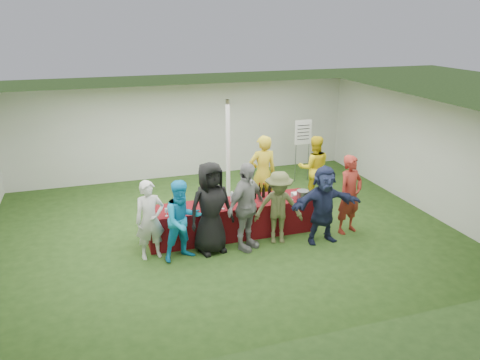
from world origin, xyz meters
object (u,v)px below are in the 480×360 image
object	(u,v)px
staff_pourer	(263,173)
customer_1	(183,220)
wine_list_sign	(303,137)
customer_4	(279,208)
staff_back	(314,168)
customer_3	(246,207)
serving_table	(231,219)
customer_5	(323,205)
customer_6	(350,195)
customer_2	(211,208)
dump_bucket	(303,194)
customer_0	(150,220)

from	to	relation	value
staff_pourer	customer_1	distance (m)	2.98
wine_list_sign	customer_4	xyz separation A→B (m)	(-2.13, -3.42, -0.53)
staff_back	customer_3	world-z (taller)	customer_3
wine_list_sign	serving_table	bearing A→B (deg)	-136.75
customer_5	customer_6	size ratio (longest dim) A/B	0.95
staff_back	customer_2	world-z (taller)	customer_2
customer_3	customer_4	size ratio (longest dim) A/B	1.17
serving_table	customer_6	bearing A→B (deg)	-14.05
dump_bucket	wine_list_sign	distance (m)	3.35
serving_table	dump_bucket	world-z (taller)	dump_bucket
customer_6	customer_0	bearing A→B (deg)	160.64
customer_1	customer_2	xyz separation A→B (m)	(0.60, 0.13, 0.13)
dump_bucket	customer_1	size ratio (longest dim) A/B	0.16
customer_6	staff_pourer	bearing A→B (deg)	110.59
customer_4	customer_5	size ratio (longest dim) A/B	0.94
customer_6	serving_table	bearing A→B (deg)	148.67
staff_back	customer_2	distance (m)	3.82
wine_list_sign	customer_1	distance (m)	5.46
wine_list_sign	staff_back	world-z (taller)	wine_list_sign
dump_bucket	customer_5	world-z (taller)	customer_5
customer_0	customer_2	size ratio (longest dim) A/B	0.84
customer_4	staff_pourer	bearing A→B (deg)	95.32
staff_pourer	staff_back	size ratio (longest dim) A/B	1.12
customer_2	customer_4	bearing A→B (deg)	-12.62
serving_table	customer_0	distance (m)	1.89
customer_4	customer_0	bearing A→B (deg)	-168.36
staff_pourer	customer_2	bearing A→B (deg)	45.40
customer_6	customer_4	bearing A→B (deg)	162.78
customer_0	customer_5	bearing A→B (deg)	-14.38
staff_back	customer_3	size ratio (longest dim) A/B	0.92
serving_table	customer_4	bearing A→B (deg)	-36.90
wine_list_sign	customer_5	distance (m)	3.90
dump_bucket	customer_0	bearing A→B (deg)	-175.72
customer_5	staff_pourer	bearing A→B (deg)	106.82
wine_list_sign	staff_pourer	distance (m)	2.49
customer_5	wine_list_sign	bearing A→B (deg)	71.81
customer_2	customer_4	world-z (taller)	customer_2
serving_table	customer_5	distance (m)	2.00
serving_table	wine_list_sign	distance (m)	4.17
staff_pourer	customer_4	size ratio (longest dim) A/B	1.20
staff_back	customer_2	xyz separation A→B (m)	(-3.25, -2.01, 0.10)
customer_6	wine_list_sign	bearing A→B (deg)	65.03
dump_bucket	customer_6	distance (m)	1.02
customer_1	customer_5	world-z (taller)	customer_5
serving_table	customer_6	world-z (taller)	customer_6
dump_bucket	wine_list_sign	bearing A→B (deg)	65.18
staff_pourer	customer_4	world-z (taller)	staff_pourer
dump_bucket	customer_3	distance (m)	1.54
serving_table	staff_pourer	world-z (taller)	staff_pourer
customer_5	customer_6	bearing A→B (deg)	18.83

